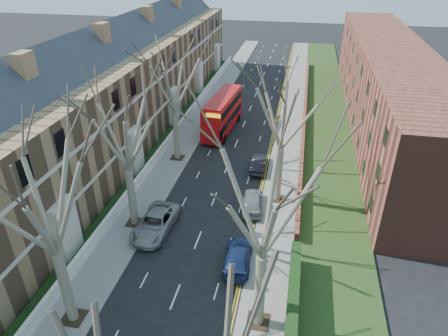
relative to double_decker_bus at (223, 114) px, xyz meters
The scene contains 16 objects.
pavement_left 4.88m from the double_decker_bus, 145.69° to the left, with size 3.00×102.00×0.12m, color slate.
pavement_right 8.97m from the double_decker_bus, 16.53° to the left, with size 3.00×102.00×0.12m, color slate.
terrace_left 13.00m from the double_decker_bus, 153.94° to the right, with size 9.70×78.00×13.60m.
flats_right 21.05m from the double_decker_bus, 18.11° to the left, with size 13.97×54.00×10.00m.
front_wall_left 7.80m from the double_decker_bus, 133.78° to the right, with size 0.30×78.00×1.00m.
grass_verge_right 13.25m from the double_decker_bus, 10.92° to the left, with size 6.00×102.00×0.06m.
tree_left_mid 31.58m from the double_decker_bus, 96.24° to the right, with size 10.50×10.50×14.71m.
tree_left_far 21.96m from the double_decker_bus, 99.24° to the right, with size 10.15×10.15×14.22m.
tree_left_dist 11.76m from the double_decker_bus, 111.40° to the right, with size 10.50×10.50×14.71m.
tree_right_mid 30.54m from the double_decker_bus, 74.21° to the right, with size 10.50×10.50×14.71m.
tree_right_far 18.05m from the double_decker_bus, 60.95° to the right, with size 10.15×10.15×14.22m.
double_decker_bus is the anchor object (origin of this frame).
car_left_far 21.15m from the double_decker_bus, 93.52° to the right, with size 2.63×5.71×1.59m, color gray.
car_right_near 24.34m from the double_decker_bus, 75.78° to the right, with size 1.92×4.72×1.37m, color navy.
car_right_mid 17.49m from the double_decker_bus, 69.73° to the right, with size 1.77×4.41×1.50m, color gray.
car_right_far 10.93m from the double_decker_bus, 58.19° to the right, with size 1.49×4.28×1.41m, color black.
Camera 1 is at (6.96, -9.05, 20.59)m, focal length 32.00 mm.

